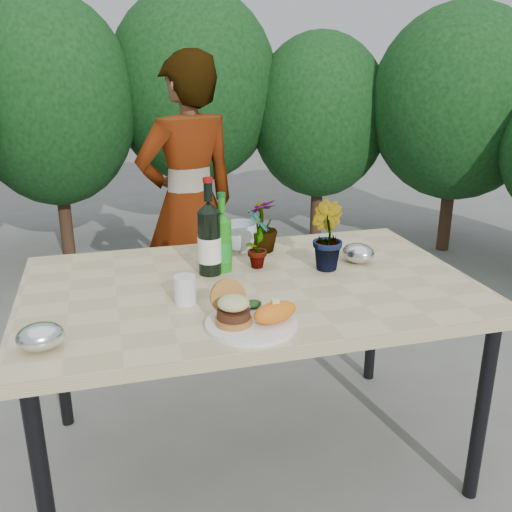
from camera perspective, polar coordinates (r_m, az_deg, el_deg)
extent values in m
plane|color=slate|center=(2.44, -0.52, -19.29)|extent=(80.00, 80.00, 0.00)
cube|color=#C6B684|center=(2.06, -0.58, -3.23)|extent=(1.60, 1.00, 0.04)
cylinder|color=black|center=(1.85, -20.50, -21.06)|extent=(0.05, 0.05, 0.71)
cylinder|color=black|center=(2.19, 21.64, -14.30)|extent=(0.05, 0.05, 0.71)
cylinder|color=black|center=(2.56, -19.09, -8.95)|extent=(0.05, 0.05, 0.71)
cylinder|color=black|center=(2.81, 11.63, -5.57)|extent=(0.05, 0.05, 0.71)
cylinder|color=#382316|center=(4.83, -18.41, 2.61)|extent=(0.10, 0.10, 0.42)
ellipsoid|color=#194D1C|center=(4.66, -19.73, 14.38)|extent=(1.25, 1.25, 1.57)
cylinder|color=#382316|center=(5.07, -5.86, 4.72)|extent=(0.10, 0.10, 0.50)
ellipsoid|color=#194D1C|center=(4.91, -6.29, 16.54)|extent=(1.38, 1.38, 1.58)
cylinder|color=#382316|center=(5.06, 6.01, 3.98)|extent=(0.10, 0.10, 0.38)
ellipsoid|color=#194D1C|center=(4.90, 6.37, 13.78)|extent=(1.14, 1.14, 1.35)
cylinder|color=#382316|center=(4.94, 18.36, 3.08)|extent=(0.10, 0.10, 0.44)
ellipsoid|color=#194D1C|center=(4.78, 19.60, 14.19)|extent=(1.34, 1.34, 1.48)
cylinder|color=white|center=(1.73, -0.46, -6.79)|extent=(0.28, 0.28, 0.01)
cylinder|color=#B7722D|center=(1.71, -2.25, -6.47)|extent=(0.11, 0.11, 0.02)
cylinder|color=#472314|center=(1.70, -2.26, -5.79)|extent=(0.10, 0.10, 0.02)
ellipsoid|color=beige|center=(1.69, -2.27, -4.73)|extent=(0.10, 0.10, 0.04)
cylinder|color=#B7722D|center=(1.76, -2.82, -4.09)|extent=(0.11, 0.06, 0.11)
ellipsoid|color=orange|center=(1.72, 1.92, -5.65)|extent=(0.17, 0.12, 0.06)
ellipsoid|color=olive|center=(1.80, -1.19, -5.01)|extent=(0.04, 0.04, 0.02)
ellipsoid|color=#193814|center=(1.81, -0.30, -4.82)|extent=(0.06, 0.04, 0.03)
cylinder|color=black|center=(2.11, -4.68, 1.29)|extent=(0.08, 0.08, 0.24)
cylinder|color=white|center=(2.12, -4.66, 0.68)|extent=(0.09, 0.09, 0.10)
cone|color=black|center=(2.07, -4.78, 4.96)|extent=(0.08, 0.08, 0.04)
cylinder|color=black|center=(2.06, -4.83, 6.42)|extent=(0.03, 0.03, 0.07)
cylinder|color=maroon|center=(2.05, -4.86, 7.59)|extent=(0.04, 0.04, 0.02)
cylinder|color=#1E8117|center=(2.14, -3.38, 0.99)|extent=(0.07, 0.07, 0.20)
cylinder|color=#198C26|center=(2.15, -3.37, 0.50)|extent=(0.07, 0.07, 0.08)
cone|color=#1E8117|center=(2.11, -3.45, 3.95)|extent=(0.07, 0.07, 0.03)
cylinder|color=#1E8117|center=(2.10, -3.47, 5.17)|extent=(0.03, 0.03, 0.06)
cylinder|color=#0C5919|center=(2.09, -3.49, 6.14)|extent=(0.03, 0.03, 0.01)
cylinder|color=white|center=(1.89, -7.10, -3.36)|extent=(0.07, 0.07, 0.09)
imported|color=#225A1E|center=(2.16, 0.14, 1.79)|extent=(0.12, 0.15, 0.24)
imported|color=#29581E|center=(2.17, 7.00, 2.00)|extent=(0.14, 0.16, 0.26)
imported|color=#265E20|center=(2.35, 0.67, 3.09)|extent=(0.17, 0.17, 0.22)
imported|color=silver|center=(2.38, -1.56, 1.93)|extent=(0.20, 0.20, 0.12)
ellipsoid|color=silver|center=(1.70, -20.74, -7.55)|extent=(0.15, 0.13, 0.08)
ellipsoid|color=silver|center=(2.28, 10.18, 0.28)|extent=(0.17, 0.17, 0.08)
imported|color=#A66653|center=(3.04, -6.71, 5.08)|extent=(0.66, 0.53, 1.56)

